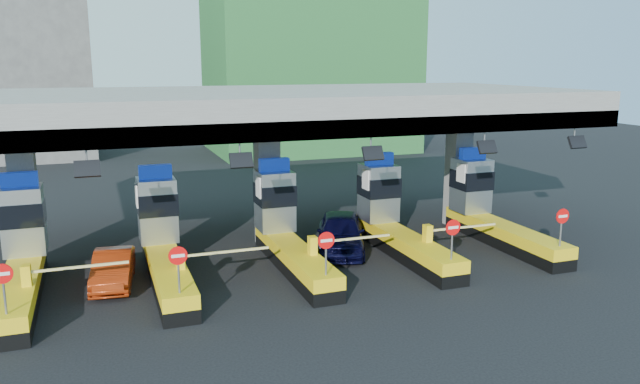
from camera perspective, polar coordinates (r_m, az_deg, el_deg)
name	(u,v)px	position (r m, az deg, el deg)	size (l,w,h in m)	color
ground	(287,263)	(26.24, -3.01, -6.49)	(120.00, 120.00, 0.00)	black
toll_canopy	(267,110)	(27.75, -4.89, 7.44)	(28.00, 12.09, 7.00)	slate
toll_lane_far_left	(22,254)	(25.23, -25.60, -5.11)	(4.43, 8.00, 4.16)	black
toll_lane_left	(162,240)	(25.17, -14.21, -4.32)	(4.43, 8.00, 4.16)	black
toll_lane_center	(285,229)	(26.09, -3.21, -3.39)	(4.43, 8.00, 4.16)	black
toll_lane_right	(393,219)	(27.89, 6.68, -2.45)	(4.43, 8.00, 4.16)	black
toll_lane_far_right	(488,210)	(30.41, 15.14, -1.58)	(4.43, 8.00, 4.16)	black
bg_building_concrete	(3,52)	(60.23, -27.01, 11.32)	(14.00, 10.00, 18.00)	#4C4C49
van	(341,232)	(27.53, 1.90, -3.72)	(2.03, 5.05, 1.72)	black
red_car	(113,269)	(24.75, -18.39, -6.67)	(1.37, 3.93, 1.29)	#96280B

